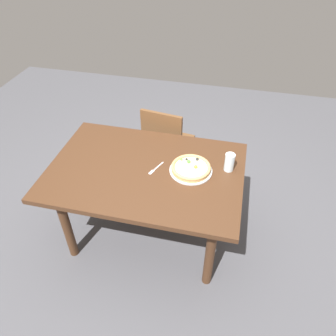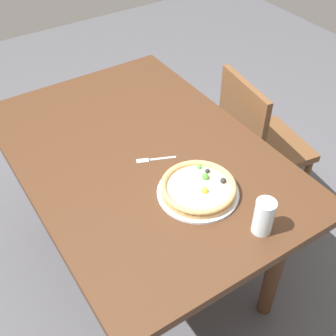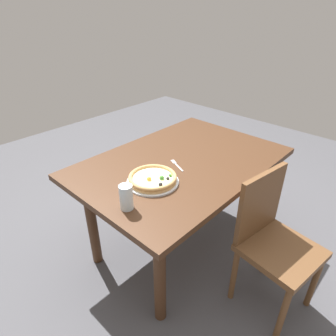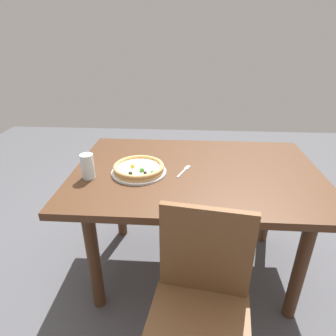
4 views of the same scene
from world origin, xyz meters
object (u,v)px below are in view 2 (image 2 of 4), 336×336
plate (198,192)px  fork (153,160)px  dining_table (142,169)px  chair_near (257,143)px  drinking_glass (264,217)px  pizza (198,188)px

plate → fork: bearing=9.2°
dining_table → chair_near: size_ratio=1.61×
chair_near → fork: bearing=-75.1°
dining_table → drinking_glass: size_ratio=10.32×
chair_near → pizza: chair_near is taller
chair_near → fork: chair_near is taller
dining_table → chair_near: chair_near is taller
chair_near → pizza: 0.78m
drinking_glass → plate: bearing=16.7°
dining_table → fork: fork is taller
pizza → dining_table: bearing=10.1°
fork → plate: bearing=122.2°
chair_near → plate: size_ratio=2.83×
dining_table → pizza: size_ratio=4.95×
dining_table → plate: plate is taller
pizza → drinking_glass: (-0.26, -0.08, 0.04)m
plate → pizza: bearing=-82.5°
plate → fork: 0.26m
chair_near → dining_table: bearing=-80.9°
dining_table → pizza: 0.36m
dining_table → drinking_glass: bearing=-167.0°
pizza → fork: (0.26, 0.04, -0.03)m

